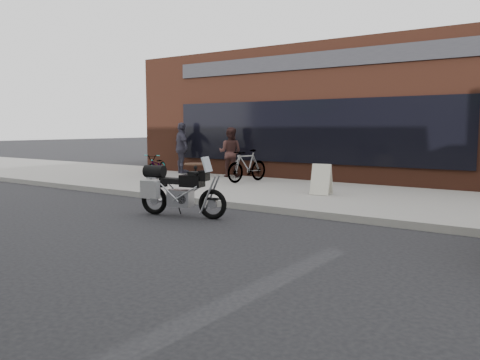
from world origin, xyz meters
TOP-DOWN VIEW (x-y plane):
  - ground at (0.00, 0.00)m, footprint 120.00×120.00m
  - near_sidewalk at (0.00, 7.00)m, footprint 44.00×6.00m
  - storefront at (-2.00, 13.98)m, footprint 14.00×10.07m
  - motorcycle at (-1.75, 2.60)m, footprint 1.97×0.87m
  - bicycle_front at (-6.39, 6.85)m, footprint 1.05×1.60m
  - bicycle_rear at (-3.22, 7.54)m, footprint 0.79×1.72m
  - sandwich_sign at (-0.16, 6.28)m, footprint 0.53×0.49m
  - cafe_table at (-5.63, 7.95)m, footprint 0.79×0.79m
  - cafe_patron_left at (-4.50, 8.44)m, footprint 0.97×0.85m
  - cafe_patron_right at (-6.70, 8.48)m, footprint 1.18×0.94m

SIDE VIEW (x-z plane):
  - ground at x=0.00m, z-range 0.00..0.00m
  - near_sidewalk at x=0.00m, z-range 0.00..0.15m
  - sandwich_sign at x=-0.16m, z-range 0.15..0.92m
  - motorcycle at x=-1.75m, z-range -0.09..1.17m
  - bicycle_front at x=-6.39m, z-range 0.15..0.94m
  - cafe_table at x=-5.63m, z-range 0.34..0.79m
  - bicycle_rear at x=-3.22m, z-range 0.15..1.15m
  - cafe_patron_left at x=-4.50m, z-range 0.15..1.83m
  - cafe_patron_right at x=-6.70m, z-range 0.15..2.02m
  - storefront at x=-2.00m, z-range 0.00..4.50m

